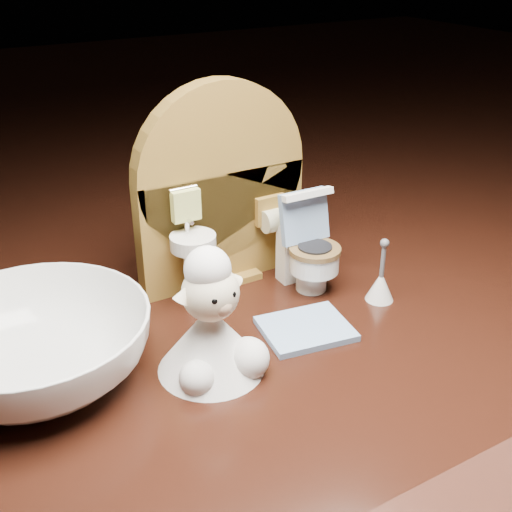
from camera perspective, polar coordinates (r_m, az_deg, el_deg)
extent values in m
cube|color=#38170D|center=(0.47, 0.90, -10.52)|extent=(2.50, 2.50, 0.10)
cube|color=brown|center=(0.47, -3.07, 2.65)|extent=(0.13, 0.02, 0.09)
cylinder|color=brown|center=(0.46, -3.20, 7.55)|extent=(0.13, 0.02, 0.13)
cube|color=brown|center=(0.49, -2.96, -1.64)|extent=(0.05, 0.04, 0.01)
cylinder|color=white|center=(0.46, -5.64, -1.43)|extent=(0.01, 0.01, 0.04)
cylinder|color=white|center=(0.44, -5.62, 1.25)|extent=(0.03, 0.03, 0.01)
cylinder|color=silver|center=(0.45, -6.17, 2.84)|extent=(0.00, 0.00, 0.01)
cube|color=#C7CD69|center=(0.44, -6.26, 4.50)|extent=(0.02, 0.01, 0.02)
cube|color=brown|center=(0.48, 1.29, 4.10)|extent=(0.02, 0.01, 0.02)
cylinder|color=#C2BD94|center=(0.48, 1.66, 3.19)|extent=(0.02, 0.02, 0.02)
cylinder|color=white|center=(0.48, 4.94, -2.01)|extent=(0.02, 0.02, 0.02)
cylinder|color=white|center=(0.47, 5.21, -0.43)|extent=(0.04, 0.04, 0.02)
cylinder|color=brown|center=(0.46, 5.26, 0.55)|extent=(0.04, 0.04, 0.00)
cube|color=white|center=(0.48, 3.73, 0.45)|extent=(0.03, 0.01, 0.05)
cube|color=#81A1CC|center=(0.47, 4.30, 3.54)|extent=(0.04, 0.01, 0.04)
cube|color=white|center=(0.46, 4.64, 5.49)|extent=(0.04, 0.01, 0.01)
cylinder|color=#C1D549|center=(0.48, 4.69, 3.72)|extent=(0.01, 0.01, 0.01)
cube|color=#81A1CC|center=(0.43, 4.43, -6.46)|extent=(0.06, 0.06, 0.00)
cone|color=white|center=(0.47, 10.99, -2.62)|extent=(0.02, 0.02, 0.02)
cylinder|color=#59595B|center=(0.46, 11.21, -0.41)|extent=(0.00, 0.00, 0.03)
sphere|color=#59595B|center=(0.45, 11.37, 1.13)|extent=(0.01, 0.01, 0.01)
cone|color=white|center=(0.39, -4.09, -7.31)|extent=(0.07, 0.07, 0.04)
sphere|color=white|center=(0.39, -0.71, -9.09)|extent=(0.03, 0.03, 0.03)
sphere|color=white|center=(0.38, -5.21, -10.72)|extent=(0.02, 0.02, 0.02)
sphere|color=#FFE8C2|center=(0.37, -4.07, -3.26)|extent=(0.03, 0.03, 0.03)
sphere|color=tan|center=(0.36, -3.03, -4.49)|extent=(0.01, 0.01, 0.01)
sphere|color=white|center=(0.36, -4.33, -1.19)|extent=(0.03, 0.03, 0.03)
cone|color=#FFE8C2|center=(0.36, -6.33, -3.23)|extent=(0.02, 0.01, 0.02)
cone|color=#FFE8C2|center=(0.37, -2.30, -1.86)|extent=(0.02, 0.01, 0.02)
sphere|color=black|center=(0.35, -3.73, -4.00)|extent=(0.00, 0.00, 0.00)
sphere|color=black|center=(0.36, -2.11, -3.43)|extent=(0.00, 0.00, 0.00)
imported|color=white|center=(0.40, -18.98, -7.73)|extent=(0.15, 0.15, 0.04)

